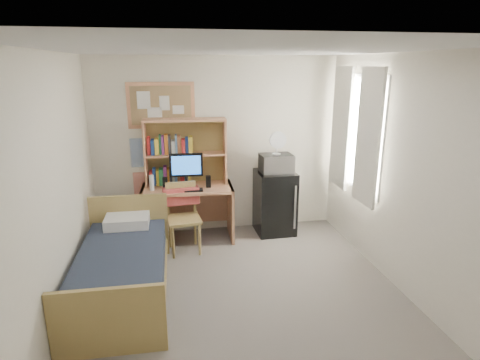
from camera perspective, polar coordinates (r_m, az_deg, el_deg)
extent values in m
cube|color=gray|center=(4.53, 0.47, -17.08)|extent=(3.60, 4.20, 0.02)
cube|color=silver|center=(3.80, 0.56, 18.06)|extent=(3.60, 4.20, 0.02)
cube|color=white|center=(5.98, -3.32, 4.79)|extent=(3.60, 0.04, 2.60)
cube|color=white|center=(2.13, 11.84, -17.64)|extent=(3.60, 0.04, 2.60)
cube|color=white|center=(4.05, -25.39, -2.30)|extent=(0.04, 4.20, 2.60)
cube|color=white|center=(4.65, 22.86, 0.22)|extent=(0.04, 4.20, 2.60)
cube|color=white|center=(5.58, 16.12, 6.49)|extent=(0.10, 1.40, 1.70)
cube|color=white|center=(5.21, 17.75, 5.73)|extent=(0.04, 0.55, 1.70)
cube|color=white|center=(5.92, 14.15, 7.16)|extent=(0.04, 0.55, 1.70)
cube|color=#A28255|center=(5.83, -11.15, 10.39)|extent=(0.94, 0.03, 0.64)
cube|color=#2959A6|center=(5.95, -13.89, 3.80)|extent=(0.30, 0.01, 0.42)
cube|color=red|center=(6.07, -13.59, -0.54)|extent=(0.28, 0.01, 0.36)
cube|color=tan|center=(5.87, -7.40, -4.70)|extent=(1.31, 0.69, 0.80)
cube|color=tan|center=(5.47, -7.99, -5.48)|extent=(0.52, 0.52, 0.95)
cube|color=black|center=(6.08, 4.96, -3.14)|extent=(0.57, 0.57, 0.95)
cube|color=#1C2332|center=(4.69, -16.40, -12.73)|extent=(0.98, 1.91, 0.52)
cube|color=tan|center=(5.76, -7.74, 3.96)|extent=(1.17, 0.34, 0.94)
cube|color=black|center=(5.61, -7.62, 1.24)|extent=(0.46, 0.05, 0.49)
cube|color=black|center=(5.54, -7.52, -1.46)|extent=(0.43, 0.15, 0.02)
cube|color=black|center=(5.66, -10.60, -0.46)|extent=(0.07, 0.07, 0.16)
cube|color=black|center=(5.67, -4.53, -0.22)|extent=(0.07, 0.07, 0.16)
cylinder|color=white|center=(5.63, -12.46, -0.39)|extent=(0.07, 0.07, 0.22)
cube|color=#D45350|center=(5.57, -8.39, -2.24)|extent=(0.50, 0.20, 0.23)
cube|color=silver|center=(5.89, 5.16, 2.38)|extent=(0.46, 0.36, 0.27)
cylinder|color=white|center=(5.82, 5.23, 5.11)|extent=(0.25, 0.25, 0.30)
cube|color=white|center=(5.23, -15.75, -5.66)|extent=(0.54, 0.38, 0.13)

